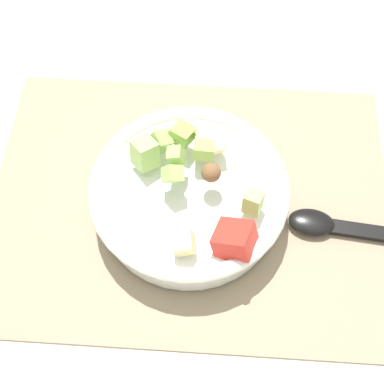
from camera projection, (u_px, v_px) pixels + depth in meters
ground_plane at (190, 201)px, 0.69m from camera, size 2.40×2.40×0.00m
placemat at (190, 200)px, 0.69m from camera, size 0.50×0.38×0.01m
salad_bowl at (192, 194)px, 0.65m from camera, size 0.24×0.24×0.10m
serving_spoon at (352, 229)px, 0.66m from camera, size 0.23×0.05×0.01m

